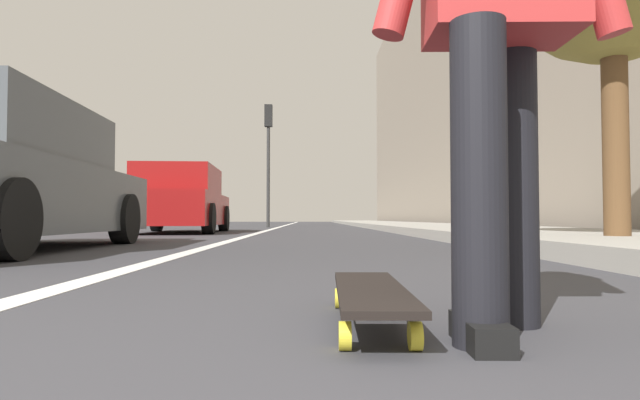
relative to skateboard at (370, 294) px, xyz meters
The scene contains 7 objects.
ground_plane 8.83m from the skateboard, ahead, with size 80.00×80.00×0.00m, color #38383D.
lane_stripe_white 18.87m from the skateboard, ahead, with size 52.00×0.16×0.01m, color silver.
sidewalk_curb 17.13m from the skateboard, 10.83° to the right, with size 52.00×3.20×0.15m, color #9E9B93.
building_facade 22.65m from the skateboard, 15.64° to the right, with size 40.00×1.20×13.64m, color gray.
skateboard is the anchor object (origin of this frame).
parked_car_mid 10.74m from the skateboard, 16.93° to the left, with size 4.29×2.03×1.48m.
traffic_light 17.78m from the skateboard, ahead, with size 0.33×0.28×4.47m.
Camera 1 is at (-0.40, 0.18, 0.32)m, focal length 29.41 mm.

